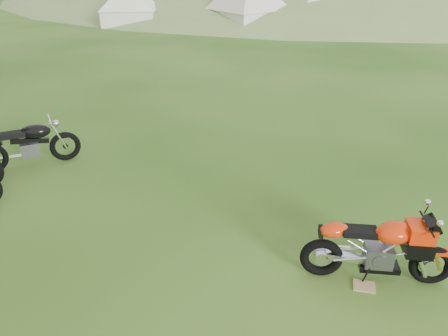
{
  "coord_description": "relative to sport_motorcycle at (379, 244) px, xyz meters",
  "views": [
    {
      "loc": [
        -1.48,
        -5.54,
        3.84
      ],
      "look_at": [
        -0.17,
        0.4,
        0.84
      ],
      "focal_mm": 35.0,
      "sensor_mm": 36.0,
      "label": 1
    }
  ],
  "objects": [
    {
      "name": "caravan",
      "position": [
        11.8,
        21.34,
        0.55
      ],
      "size": [
        5.08,
        3.17,
        2.2
      ],
      "primitive_type": null,
      "rotation": [
        0.0,
        0.0,
        0.24
      ],
      "color": "beige",
      "rests_on": "ground"
    },
    {
      "name": "vintage_moto_d",
      "position": [
        -4.94,
        4.51,
        -0.05
      ],
      "size": [
        1.95,
        0.88,
        1.0
      ],
      "primitive_type": null,
      "rotation": [
        0.0,
        0.0,
        0.24
      ],
      "color": "black",
      "rests_on": "ground"
    },
    {
      "name": "ground",
      "position": [
        -1.4,
        1.56,
        -0.55
      ],
      "size": [
        120.0,
        120.0,
        0.0
      ],
      "primitive_type": "plane",
      "color": "#1A460F",
      "rests_on": "ground"
    },
    {
      "name": "tent_mid",
      "position": [
        3.98,
        21.0,
        0.88
      ],
      "size": [
        4.39,
        4.39,
        2.86
      ],
      "primitive_type": null,
      "rotation": [
        0.0,
        0.0,
        0.44
      ],
      "color": "silver",
      "rests_on": "ground"
    },
    {
      "name": "tent_right",
      "position": [
        7.93,
        20.95,
        0.62
      ],
      "size": [
        2.85,
        2.85,
        2.34
      ],
      "primitive_type": null,
      "rotation": [
        0.0,
        0.0,
        0.05
      ],
      "color": "white",
      "rests_on": "ground"
    },
    {
      "name": "sport_motorcycle",
      "position": [
        0.0,
        0.0,
        0.0
      ],
      "size": [
        1.89,
        1.03,
        1.1
      ],
      "primitive_type": null,
      "rotation": [
        0.0,
        0.0,
        -0.33
      ],
      "color": "red",
      "rests_on": "ground"
    },
    {
      "name": "plywood_board",
      "position": [
        -0.19,
        -0.13,
        -0.54
      ],
      "size": [
        0.34,
        0.31,
        0.02
      ],
      "primitive_type": "cube",
      "rotation": [
        0.0,
        0.0,
        -0.45
      ],
      "color": "tan",
      "rests_on": "ground"
    },
    {
      "name": "tent_left",
      "position": [
        -2.45,
        23.53,
        0.72
      ],
      "size": [
        3.44,
        3.44,
        2.54
      ],
      "primitive_type": null,
      "rotation": [
        0.0,
        0.0,
        -0.2
      ],
      "color": "white",
      "rests_on": "ground"
    }
  ]
}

